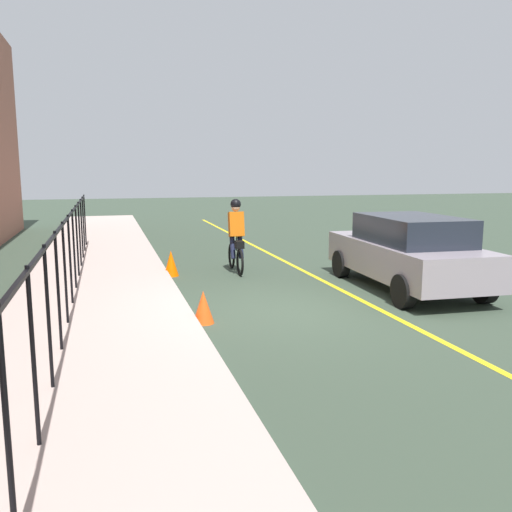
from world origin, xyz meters
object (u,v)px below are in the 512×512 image
at_px(patrol_sedan, 407,251).
at_px(traffic_cone_near, 203,307).
at_px(cyclist_lead, 236,236).
at_px(traffic_cone_far, 171,263).

bearing_deg(patrol_sedan, traffic_cone_near, 108.83).
bearing_deg(cyclist_lead, traffic_cone_far, 93.14).
relative_size(traffic_cone_near, traffic_cone_far, 0.89).
bearing_deg(cyclist_lead, traffic_cone_near, 161.41).
bearing_deg(cyclist_lead, patrol_sedan, -130.96).
xyz_separation_m(cyclist_lead, traffic_cone_far, (-0.03, 1.62, -0.60)).
xyz_separation_m(cyclist_lead, traffic_cone_near, (-4.21, 1.58, -0.63)).
bearing_deg(traffic_cone_near, traffic_cone_far, 0.53).
height_order(patrol_sedan, traffic_cone_far, patrol_sedan).
height_order(cyclist_lead, patrol_sedan, cyclist_lead).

